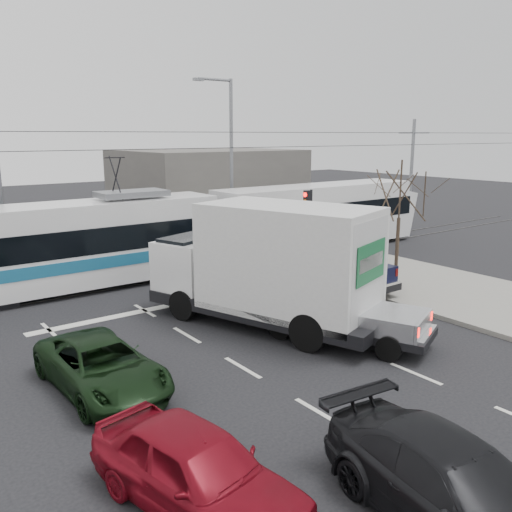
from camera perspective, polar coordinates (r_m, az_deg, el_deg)
ground at (r=15.73m, az=3.71°, el=-10.14°), size 120.00×120.00×0.00m
sidewalk_right at (r=22.31m, az=21.67°, el=-3.90°), size 6.00×60.00×0.15m
rails at (r=23.82m, az=-12.06°, el=-2.41°), size 60.00×1.60×0.03m
building_right at (r=41.21m, az=-5.22°, el=7.61°), size 12.00×10.00×5.00m
bare_tree at (r=21.87m, az=14.93°, el=6.21°), size 2.40×2.40×5.00m
traffic_signal at (r=23.90m, az=5.56°, el=4.54°), size 0.44×0.44×3.60m
street_lamp_near at (r=30.12m, az=-2.90°, el=10.78°), size 2.38×0.25×9.00m
catenary at (r=23.14m, az=-12.50°, el=6.88°), size 60.00×0.20×7.00m
tram at (r=25.29m, az=-4.60°, el=2.94°), size 25.40×2.62×5.18m
silver_pickup at (r=16.62m, az=8.03°, el=-5.47°), size 3.74×5.54×1.91m
box_truck at (r=17.31m, az=1.46°, el=-1.12°), size 5.14×8.42×3.98m
navy_pickup at (r=21.90m, az=7.60°, el=-0.69°), size 2.16×5.24×2.18m
green_car at (r=13.88m, az=-15.96°, el=-11.06°), size 2.25×4.55×1.24m
red_car at (r=9.58m, az=-6.27°, el=-21.48°), size 2.52×4.51×1.45m
dark_car at (r=9.64m, az=20.39°, el=-22.06°), size 2.55×5.14×1.44m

